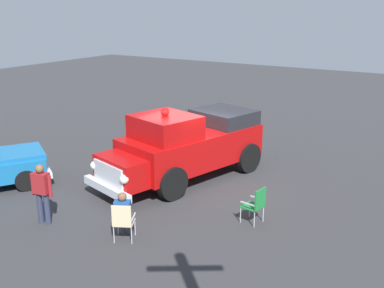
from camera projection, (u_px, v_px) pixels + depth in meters
ground_plane at (189, 180)px, 15.17m from camera, size 60.00×60.00×0.00m
vintage_fire_truck at (187, 144)px, 15.02m from camera, size 3.73×6.31×2.59m
lawn_chair_near_truck at (123, 220)px, 11.05m from camera, size 0.66×0.66×1.02m
lawn_chair_by_car at (256, 203)px, 11.99m from camera, size 0.57×0.58×1.02m
spectator_seated at (124, 213)px, 11.15m from camera, size 0.58×0.64×1.29m
spectator_standing at (42, 190)px, 11.89m from camera, size 0.65×0.34×1.68m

